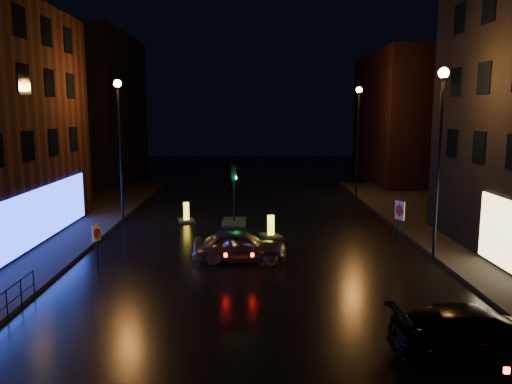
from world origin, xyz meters
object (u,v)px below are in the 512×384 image
dark_sedan (478,333)px  road_sign_left (97,237)px  bollard_far (186,217)px  silver_hatchback (240,246)px  bollard_near (271,232)px  road_sign_right (399,215)px  traffic_signal (234,215)px

dark_sedan → road_sign_left: bearing=58.3°
bollard_far → road_sign_left: 10.19m
dark_sedan → road_sign_left: 14.29m
silver_hatchback → bollard_far: bearing=23.8°
silver_hatchback → bollard_near: silver_hatchback is taller
silver_hatchback → bollard_far: 8.86m
road_sign_right → road_sign_left: bearing=-13.1°
bollard_far → road_sign_left: (-2.40, -9.82, 1.28)m
bollard_near → road_sign_left: 9.56m
silver_hatchback → road_sign_right: 7.34m
dark_sedan → road_sign_right: road_sign_right is taller
traffic_signal → silver_hatchback: 7.77m
traffic_signal → road_sign_left: traffic_signal is taller
silver_hatchback → traffic_signal: bearing=4.9°
traffic_signal → bollard_far: 2.94m
dark_sedan → road_sign_right: size_ratio=1.82×
traffic_signal → bollard_near: size_ratio=2.25×
dark_sedan → road_sign_left: road_sign_left is taller
traffic_signal → bollard_near: bearing=-59.0°
traffic_signal → bollard_near: traffic_signal is taller
bollard_near → bollard_far: size_ratio=1.00×
bollard_far → bollard_near: bearing=-53.4°
traffic_signal → road_sign_right: (7.70, -7.13, 1.42)m
traffic_signal → bollard_far: bearing=171.7°
bollard_near → bollard_far: 6.25m
traffic_signal → silver_hatchback: (0.48, -7.76, 0.20)m
bollard_far → road_sign_right: 13.12m
road_sign_left → road_sign_right: road_sign_right is taller
bollard_far → road_sign_left: bearing=-119.4°
silver_hatchback → bollard_near: size_ratio=2.70×
road_sign_left → traffic_signal: bearing=79.0°
traffic_signal → bollard_far: traffic_signal is taller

